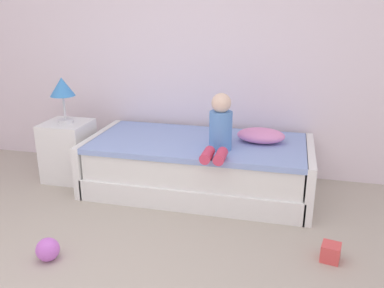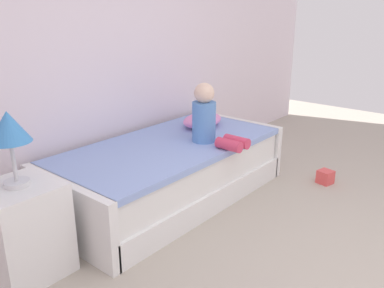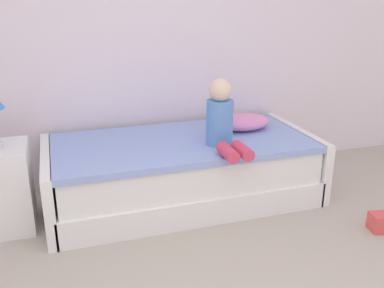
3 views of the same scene
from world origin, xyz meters
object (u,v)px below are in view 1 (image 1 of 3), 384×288
Objects in this scene: toy_block at (331,252)px; table_lamp at (62,89)px; pillow at (261,135)px; toy_ball at (48,249)px; bed at (198,166)px; nightstand at (69,151)px; child_figure at (220,128)px.

table_lamp is at bearing 160.74° from toy_block.
pillow is 2.06m from toy_ball.
nightstand is (-1.35, -0.04, 0.05)m from bed.
bed is 1.52m from table_lamp.
toy_block is at bearing -19.26° from table_lamp.
child_figure is 3.09× the size of toy_ball.
pillow is (0.33, 0.33, -0.14)m from child_figure.
pillow reaches higher than toy_ball.
child_figure is at bearing -6.68° from nightstand.
nightstand is at bearing 160.74° from toy_block.
toy_block is (1.17, -0.92, -0.18)m from bed.
table_lamp is 1.02× the size of pillow.
toy_block is (0.93, -0.69, -0.64)m from child_figure.
child_figure reaches higher than pillow.
toy_ball is at bearing -66.40° from nightstand.
toy_block is at bearing -36.82° from child_figure.
table_lamp is at bearing -178.21° from bed.
nightstand is 4.75× the size of toy_block.
nightstand is 1.18× the size of child_figure.
bed is 0.66m from pillow.
bed is 4.69× the size of table_lamp.
pillow is at bearing 4.23° from nightstand.
table_lamp is 1.62m from child_figure.
table_lamp reaches higher than nightstand.
bed is 1.35m from nightstand.
pillow is 3.48× the size of toy_block.
nightstand reaches higher than bed.
nightstand is at bearing -175.77° from pillow.
nightstand is at bearing 113.60° from toy_ball.
child_figure is at bearing 49.22° from toy_ball.
child_figure is 1.16× the size of pillow.
bed is at bearing -170.07° from pillow.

